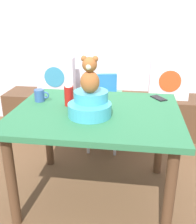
{
  "coord_description": "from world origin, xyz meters",
  "views": [
    {
      "loc": [
        0.27,
        -1.77,
        1.44
      ],
      "look_at": [
        0.0,
        0.1,
        0.69
      ],
      "focal_mm": 42.41,
      "sensor_mm": 36.0,
      "label": 1
    }
  ],
  "objects_px": {
    "dining_table": "(96,124)",
    "pillow_floral_left": "(56,76)",
    "book_stack": "(113,93)",
    "cell_phone": "(159,98)",
    "pillow_floral_right": "(169,80)",
    "highchair": "(103,102)",
    "dinner_plate_near": "(88,98)",
    "teddy_bear": "(90,76)",
    "ketchup_bottle": "(69,95)",
    "coffee_mug": "(40,95)",
    "infant_seat_teal": "(90,105)"
  },
  "relations": [
    {
      "from": "coffee_mug",
      "to": "cell_phone",
      "type": "height_order",
      "value": "coffee_mug"
    },
    {
      "from": "cell_phone",
      "to": "teddy_bear",
      "type": "bearing_deg",
      "value": -171.96
    },
    {
      "from": "cell_phone",
      "to": "pillow_floral_left",
      "type": "bearing_deg",
      "value": 110.29
    },
    {
      "from": "highchair",
      "to": "coffee_mug",
      "type": "distance_m",
      "value": 0.82
    },
    {
      "from": "infant_seat_teal",
      "to": "highchair",
      "type": "bearing_deg",
      "value": 91.02
    },
    {
      "from": "infant_seat_teal",
      "to": "teddy_bear",
      "type": "xyz_separation_m",
      "value": [
        -0.0,
        -0.0,
        0.21
      ]
    },
    {
      "from": "dinner_plate_near",
      "to": "cell_phone",
      "type": "distance_m",
      "value": 0.58
    },
    {
      "from": "pillow_floral_right",
      "to": "coffee_mug",
      "type": "bearing_deg",
      "value": -136.57
    },
    {
      "from": "pillow_floral_right",
      "to": "cell_phone",
      "type": "height_order",
      "value": "pillow_floral_right"
    },
    {
      "from": "cell_phone",
      "to": "dining_table",
      "type": "bearing_deg",
      "value": -176.17
    },
    {
      "from": "highchair",
      "to": "infant_seat_teal",
      "type": "xyz_separation_m",
      "value": [
        0.02,
        -0.87,
        0.29
      ]
    },
    {
      "from": "highchair",
      "to": "cell_phone",
      "type": "relative_size",
      "value": 5.49
    },
    {
      "from": "pillow_floral_left",
      "to": "dining_table",
      "type": "height_order",
      "value": "pillow_floral_left"
    },
    {
      "from": "highchair",
      "to": "ketchup_bottle",
      "type": "xyz_separation_m",
      "value": [
        -0.17,
        -0.71,
        0.31
      ]
    },
    {
      "from": "book_stack",
      "to": "infant_seat_teal",
      "type": "xyz_separation_m",
      "value": [
        -0.05,
        -1.31,
        0.32
      ]
    },
    {
      "from": "pillow_floral_right",
      "to": "highchair",
      "type": "xyz_separation_m",
      "value": [
        -0.7,
        -0.42,
        -0.16
      ]
    },
    {
      "from": "dining_table",
      "to": "book_stack",
      "type": "bearing_deg",
      "value": 88.98
    },
    {
      "from": "teddy_bear",
      "to": "infant_seat_teal",
      "type": "bearing_deg",
      "value": 90.0
    },
    {
      "from": "cell_phone",
      "to": "coffee_mug",
      "type": "bearing_deg",
      "value": 159.54
    },
    {
      "from": "infant_seat_teal",
      "to": "cell_phone",
      "type": "bearing_deg",
      "value": 40.23
    },
    {
      "from": "book_stack",
      "to": "teddy_bear",
      "type": "bearing_deg",
      "value": -92.23
    },
    {
      "from": "book_stack",
      "to": "highchair",
      "type": "xyz_separation_m",
      "value": [
        -0.07,
        -0.44,
        0.03
      ]
    },
    {
      "from": "book_stack",
      "to": "cell_phone",
      "type": "height_order",
      "value": "cell_phone"
    },
    {
      "from": "book_stack",
      "to": "dining_table",
      "type": "height_order",
      "value": "dining_table"
    },
    {
      "from": "pillow_floral_right",
      "to": "book_stack",
      "type": "distance_m",
      "value": 0.66
    },
    {
      "from": "pillow_floral_right",
      "to": "teddy_bear",
      "type": "height_order",
      "value": "teddy_bear"
    },
    {
      "from": "pillow_floral_left",
      "to": "book_stack",
      "type": "relative_size",
      "value": 2.2
    },
    {
      "from": "pillow_floral_right",
      "to": "highchair",
      "type": "distance_m",
      "value": 0.83
    },
    {
      "from": "ketchup_bottle",
      "to": "infant_seat_teal",
      "type": "bearing_deg",
      "value": -40.29
    },
    {
      "from": "book_stack",
      "to": "pillow_floral_left",
      "type": "bearing_deg",
      "value": -178.25
    },
    {
      "from": "dinner_plate_near",
      "to": "cell_phone",
      "type": "xyz_separation_m",
      "value": [
        0.58,
        0.07,
        -0.0
      ]
    },
    {
      "from": "dining_table",
      "to": "teddy_bear",
      "type": "distance_m",
      "value": 0.39
    },
    {
      "from": "teddy_bear",
      "to": "cell_phone",
      "type": "distance_m",
      "value": 0.71
    },
    {
      "from": "pillow_floral_left",
      "to": "cell_phone",
      "type": "xyz_separation_m",
      "value": [
        1.13,
        -0.87,
        0.06
      ]
    },
    {
      "from": "dining_table",
      "to": "pillow_floral_left",
      "type": "bearing_deg",
      "value": 118.74
    },
    {
      "from": "book_stack",
      "to": "cell_phone",
      "type": "relative_size",
      "value": 1.39
    },
    {
      "from": "pillow_floral_left",
      "to": "infant_seat_teal",
      "type": "relative_size",
      "value": 1.33
    },
    {
      "from": "ketchup_bottle",
      "to": "cell_phone",
      "type": "xyz_separation_m",
      "value": [
        0.69,
        0.26,
        -0.08
      ]
    },
    {
      "from": "book_stack",
      "to": "cell_phone",
      "type": "xyz_separation_m",
      "value": [
        0.45,
        -0.89,
        0.26
      ]
    },
    {
      "from": "dining_table",
      "to": "highchair",
      "type": "bearing_deg",
      "value": 93.22
    },
    {
      "from": "teddy_bear",
      "to": "coffee_mug",
      "type": "height_order",
      "value": "teddy_bear"
    },
    {
      "from": "pillow_floral_right",
      "to": "highchair",
      "type": "height_order",
      "value": "pillow_floral_right"
    },
    {
      "from": "dining_table",
      "to": "ketchup_bottle",
      "type": "distance_m",
      "value": 0.3
    },
    {
      "from": "book_stack",
      "to": "coffee_mug",
      "type": "xyz_separation_m",
      "value": [
        -0.5,
        -1.09,
        0.3
      ]
    },
    {
      "from": "teddy_bear",
      "to": "ketchup_bottle",
      "type": "xyz_separation_m",
      "value": [
        -0.19,
        0.16,
        -0.19
      ]
    },
    {
      "from": "pillow_floral_right",
      "to": "dinner_plate_near",
      "type": "bearing_deg",
      "value": -128.82
    },
    {
      "from": "ketchup_bottle",
      "to": "pillow_floral_right",
      "type": "bearing_deg",
      "value": 52.37
    },
    {
      "from": "highchair",
      "to": "cell_phone",
      "type": "xyz_separation_m",
      "value": [
        0.51,
        -0.45,
        0.22
      ]
    },
    {
      "from": "infant_seat_teal",
      "to": "ketchup_bottle",
      "type": "bearing_deg",
      "value": 139.71
    },
    {
      "from": "dinner_plate_near",
      "to": "book_stack",
      "type": "bearing_deg",
      "value": 82.38
    }
  ]
}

